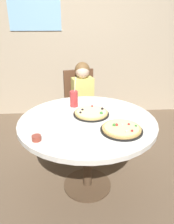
{
  "coord_description": "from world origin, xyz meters",
  "views": [
    {
      "loc": [
        -0.12,
        -1.76,
        1.6
      ],
      "look_at": [
        0.0,
        0.05,
        0.8
      ],
      "focal_mm": 35.21,
      "sensor_mm": 36.0,
      "label": 1
    }
  ],
  "objects_px": {
    "pizza_veggie": "(91,113)",
    "soda_cup": "(74,99)",
    "pizza_cheese": "(122,129)",
    "sauce_bowl": "(36,138)",
    "diner_child": "(84,110)",
    "plate_small": "(46,120)",
    "dining_table": "(87,129)",
    "chair_wooden": "(81,102)"
  },
  "relations": [
    {
      "from": "pizza_veggie",
      "to": "soda_cup",
      "type": "relative_size",
      "value": 1.09
    },
    {
      "from": "pizza_veggie",
      "to": "pizza_cheese",
      "type": "distance_m",
      "value": 0.39
    },
    {
      "from": "sauce_bowl",
      "to": "soda_cup",
      "type": "bearing_deg",
      "value": 66.27
    },
    {
      "from": "diner_child",
      "to": "pizza_cheese",
      "type": "distance_m",
      "value": 1.11
    },
    {
      "from": "sauce_bowl",
      "to": "plate_small",
      "type": "xyz_separation_m",
      "value": [
        0.03,
        0.34,
        -0.02
      ]
    },
    {
      "from": "pizza_veggie",
      "to": "diner_child",
      "type": "bearing_deg",
      "value": 92.07
    },
    {
      "from": "pizza_cheese",
      "to": "soda_cup",
      "type": "xyz_separation_m",
      "value": [
        -0.37,
        0.55,
        0.06
      ]
    },
    {
      "from": "dining_table",
      "to": "pizza_veggie",
      "type": "relative_size",
      "value": 3.65
    },
    {
      "from": "dining_table",
      "to": "pizza_cheese",
      "type": "bearing_deg",
      "value": -41.46
    },
    {
      "from": "chair_wooden",
      "to": "diner_child",
      "type": "relative_size",
      "value": 0.88
    },
    {
      "from": "pizza_cheese",
      "to": "soda_cup",
      "type": "distance_m",
      "value": 0.66
    },
    {
      "from": "dining_table",
      "to": "sauce_bowl",
      "type": "bearing_deg",
      "value": -140.3
    },
    {
      "from": "sauce_bowl",
      "to": "pizza_veggie",
      "type": "bearing_deg",
      "value": 44.16
    },
    {
      "from": "diner_child",
      "to": "pizza_veggie",
      "type": "distance_m",
      "value": 0.77
    },
    {
      "from": "soda_cup",
      "to": "diner_child",
      "type": "bearing_deg",
      "value": 75.26
    },
    {
      "from": "dining_table",
      "to": "sauce_bowl",
      "type": "height_order",
      "value": "sauce_bowl"
    },
    {
      "from": "chair_wooden",
      "to": "soda_cup",
      "type": "distance_m",
      "value": 0.75
    },
    {
      "from": "diner_child",
      "to": "pizza_veggie",
      "type": "bearing_deg",
      "value": -87.93
    },
    {
      "from": "pizza_cheese",
      "to": "dining_table",
      "type": "bearing_deg",
      "value": 138.54
    },
    {
      "from": "dining_table",
      "to": "diner_child",
      "type": "bearing_deg",
      "value": 88.74
    },
    {
      "from": "diner_child",
      "to": "plate_small",
      "type": "relative_size",
      "value": 6.01
    },
    {
      "from": "diner_child",
      "to": "plate_small",
      "type": "distance_m",
      "value": 0.94
    },
    {
      "from": "sauce_bowl",
      "to": "plate_small",
      "type": "bearing_deg",
      "value": 84.86
    },
    {
      "from": "chair_wooden",
      "to": "sauce_bowl",
      "type": "relative_size",
      "value": 13.57
    },
    {
      "from": "dining_table",
      "to": "pizza_veggie",
      "type": "xyz_separation_m",
      "value": [
        0.04,
        0.1,
        0.11
      ]
    },
    {
      "from": "chair_wooden",
      "to": "sauce_bowl",
      "type": "height_order",
      "value": "chair_wooden"
    },
    {
      "from": "pizza_veggie",
      "to": "pizza_cheese",
      "type": "relative_size",
      "value": 0.98
    },
    {
      "from": "sauce_bowl",
      "to": "chair_wooden",
      "type": "bearing_deg",
      "value": 74.13
    },
    {
      "from": "soda_cup",
      "to": "plate_small",
      "type": "xyz_separation_m",
      "value": [
        -0.26,
        -0.31,
        -0.08
      ]
    },
    {
      "from": "plate_small",
      "to": "sauce_bowl",
      "type": "bearing_deg",
      "value": -95.14
    },
    {
      "from": "dining_table",
      "to": "diner_child",
      "type": "distance_m",
      "value": 0.84
    },
    {
      "from": "pizza_veggie",
      "to": "sauce_bowl",
      "type": "distance_m",
      "value": 0.62
    },
    {
      "from": "chair_wooden",
      "to": "pizza_cheese",
      "type": "relative_size",
      "value": 2.79
    },
    {
      "from": "chair_wooden",
      "to": "sauce_bowl",
      "type": "bearing_deg",
      "value": -105.87
    },
    {
      "from": "pizza_veggie",
      "to": "soda_cup",
      "type": "height_order",
      "value": "soda_cup"
    },
    {
      "from": "chair_wooden",
      "to": "pizza_veggie",
      "type": "distance_m",
      "value": 0.93
    },
    {
      "from": "dining_table",
      "to": "diner_child",
      "type": "relative_size",
      "value": 1.13
    },
    {
      "from": "chair_wooden",
      "to": "sauce_bowl",
      "type": "xyz_separation_m",
      "value": [
        -0.38,
        -1.33,
        0.24
      ]
    },
    {
      "from": "sauce_bowl",
      "to": "plate_small",
      "type": "relative_size",
      "value": 0.39
    },
    {
      "from": "pizza_cheese",
      "to": "sauce_bowl",
      "type": "bearing_deg",
      "value": -171.04
    },
    {
      "from": "diner_child",
      "to": "soda_cup",
      "type": "relative_size",
      "value": 3.52
    },
    {
      "from": "plate_small",
      "to": "diner_child",
      "type": "bearing_deg",
      "value": 64.49
    }
  ]
}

